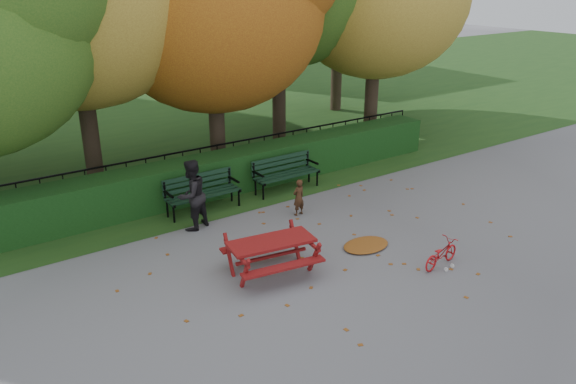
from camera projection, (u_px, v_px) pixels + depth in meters
ground at (344, 255)px, 11.30m from camera, size 90.00×90.00×0.00m
grass_strip at (112, 117)px, 21.97m from camera, size 90.00×90.00×0.00m
hedge at (232, 171)px, 14.55m from camera, size 13.00×0.90×1.00m
iron_fence at (218, 162)px, 15.15m from camera, size 14.00×0.04×1.02m
bench_left at (201, 190)px, 13.24m from camera, size 1.80×0.57×0.88m
bench_right at (285, 171)px, 14.52m from camera, size 1.80×0.57×0.88m
picnic_table at (271, 248)px, 10.44m from camera, size 1.78×1.53×0.78m
leaf_pile at (366, 245)px, 11.64m from camera, size 1.24×1.05×0.07m
leaf_scatter at (335, 249)px, 11.53m from camera, size 9.00×5.70×0.01m
child at (299, 197)px, 13.02m from camera, size 0.34×0.25×0.88m
adult at (192, 195)px, 12.20m from camera, size 0.94×0.84×1.59m
bicycle at (441, 254)px, 10.81m from camera, size 1.04×0.48×0.53m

